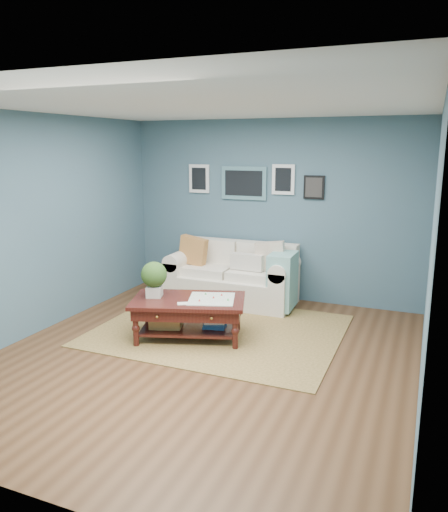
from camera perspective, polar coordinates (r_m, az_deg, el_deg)
The scene contains 4 objects.
room_shell at distance 5.33m, azimuth -2.41°, elevation 2.29°, with size 5.00×5.02×2.70m.
area_rug at distance 6.42m, azimuth -0.56°, elevation -8.47°, with size 3.00×2.40×0.01m, color brown.
loveseat at distance 7.44m, azimuth 1.60°, elevation -2.33°, with size 1.92×0.87×0.99m.
coffee_table at distance 6.08m, azimuth -4.73°, elevation -5.63°, with size 1.52×1.17×0.94m.
Camera 1 is at (2.22, -4.69, 2.30)m, focal length 35.00 mm.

